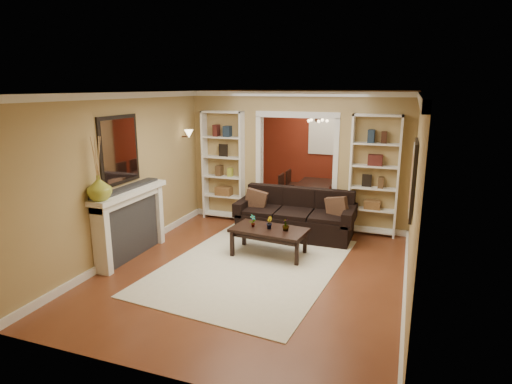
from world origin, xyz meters
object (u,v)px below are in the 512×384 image
at_px(bookshelf_left, 224,166).
at_px(fireplace, 132,224).
at_px(dining_table, 315,194).
at_px(sofa, 295,214).
at_px(bookshelf_right, 374,176).
at_px(coffee_table, 269,242).

relative_size(bookshelf_left, fireplace, 1.35).
bearing_deg(bookshelf_left, dining_table, 46.55).
xyz_separation_m(bookshelf_left, dining_table, (1.63, 1.72, -0.89)).
distance_m(fireplace, dining_table, 4.78).
bearing_deg(fireplace, dining_table, 62.96).
bearing_deg(sofa, fireplace, -139.40).
relative_size(bookshelf_left, bookshelf_right, 1.00).
height_order(bookshelf_left, fireplace, bookshelf_left).
xyz_separation_m(bookshelf_left, fireplace, (-0.54, -2.53, -0.57)).
bearing_deg(fireplace, bookshelf_left, 77.95).
xyz_separation_m(bookshelf_right, dining_table, (-1.47, 1.72, -0.89)).
distance_m(sofa, bookshelf_right, 1.65).
relative_size(coffee_table, bookshelf_left, 0.54).
relative_size(sofa, bookshelf_right, 0.97).
distance_m(coffee_table, dining_table, 3.41).
distance_m(sofa, dining_table, 2.31).
bearing_deg(bookshelf_right, dining_table, 130.57).
height_order(bookshelf_left, bookshelf_right, same).
distance_m(coffee_table, bookshelf_left, 2.48).
height_order(coffee_table, bookshelf_right, bookshelf_right).
distance_m(coffee_table, fireplace, 2.30).
relative_size(bookshelf_left, dining_table, 1.56).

